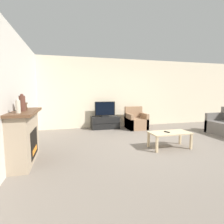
# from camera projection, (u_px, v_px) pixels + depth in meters

# --- Properties ---
(ground_plane) EXTENTS (24.00, 24.00, 0.00)m
(ground_plane) POSITION_uv_depth(u_px,v_px,m) (165.00, 147.00, 4.47)
(ground_plane) COLOR slate
(wall_back) EXTENTS (12.00, 0.06, 2.70)m
(wall_back) POSITION_uv_depth(u_px,v_px,m) (127.00, 93.00, 7.13)
(wall_back) COLOR beige
(wall_back) RESTS_ON ground
(wall_left) EXTENTS (0.06, 12.00, 2.70)m
(wall_left) POSITION_uv_depth(u_px,v_px,m) (12.00, 95.00, 3.43)
(wall_left) COLOR beige
(wall_left) RESTS_ON ground
(fireplace) EXTENTS (0.46, 1.39, 1.04)m
(fireplace) POSITION_uv_depth(u_px,v_px,m) (25.00, 136.00, 3.49)
(fireplace) COLOR tan
(fireplace) RESTS_ON ground
(mantel_vase_left) EXTENTS (0.08, 0.08, 0.25)m
(mantel_vase_left) POSITION_uv_depth(u_px,v_px,m) (18.00, 106.00, 3.02)
(mantel_vase_left) COLOR beige
(mantel_vase_left) RESTS_ON fireplace
(mantel_vase_centre_left) EXTENTS (0.11, 0.11, 0.34)m
(mantel_vase_centre_left) POSITION_uv_depth(u_px,v_px,m) (22.00, 103.00, 3.32)
(mantel_vase_centre_left) COLOR #512D23
(mantel_vase_centre_left) RESTS_ON fireplace
(mantel_clock) EXTENTS (0.08, 0.11, 0.15)m
(mantel_clock) POSITION_uv_depth(u_px,v_px,m) (25.00, 106.00, 3.56)
(mantel_clock) COLOR brown
(mantel_clock) RESTS_ON fireplace
(tv_stand) EXTENTS (1.05, 0.50, 0.46)m
(tv_stand) POSITION_uv_depth(u_px,v_px,m) (105.00, 123.00, 6.71)
(tv_stand) COLOR black
(tv_stand) RESTS_ON ground
(tv) EXTENTS (0.78, 0.18, 0.57)m
(tv) POSITION_uv_depth(u_px,v_px,m) (105.00, 110.00, 6.65)
(tv) COLOR black
(tv) RESTS_ON tv_stand
(armchair) EXTENTS (0.70, 0.76, 0.83)m
(armchair) POSITION_uv_depth(u_px,v_px,m) (136.00, 121.00, 6.69)
(armchair) COLOR #937051
(armchair) RESTS_ON ground
(coffee_table) EXTENTS (1.02, 0.51, 0.41)m
(coffee_table) POSITION_uv_depth(u_px,v_px,m) (170.00, 134.00, 4.37)
(coffee_table) COLOR #CCB289
(coffee_table) RESTS_ON ground
(remote) EXTENTS (0.09, 0.15, 0.02)m
(remote) POSITION_uv_depth(u_px,v_px,m) (167.00, 132.00, 4.34)
(remote) COLOR black
(remote) RESTS_ON coffee_table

